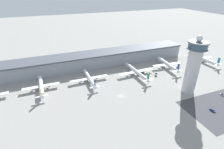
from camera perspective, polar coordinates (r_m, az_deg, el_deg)
ground_plane at (r=153.64m, az=2.75°, el=-7.06°), size 1000.00×1000.00×0.00m
terminal_building at (r=208.11m, az=-5.04°, el=5.03°), size 223.69×25.00×16.30m
control_tower at (r=162.85m, az=25.05°, el=2.80°), size 16.45×16.45×51.56m
airplane_gate_bravo at (r=172.07m, az=-22.15°, el=-3.59°), size 32.92×37.47×11.83m
airplane_gate_charlie at (r=174.85m, az=-7.34°, el=-1.28°), size 38.55×38.53×11.12m
airplane_gate_delta at (r=187.78m, az=8.00°, el=0.90°), size 40.28×44.88×11.89m
airplane_gate_echo at (r=212.11m, az=17.66°, el=3.19°), size 35.22×41.03×13.48m
airplane_gate_foxtrot at (r=247.70m, az=27.40°, el=4.64°), size 34.38×44.99×12.71m
service_truck_catering at (r=193.20m, az=14.22°, el=0.06°), size 6.04×6.44×2.83m
service_truck_fuel at (r=192.86m, az=9.76°, el=0.47°), size 3.81×8.70×2.73m
service_truck_baggage at (r=234.30m, az=25.16°, el=3.13°), size 5.94×4.93×2.93m
car_grey_coupe at (r=157.46m, az=29.94°, el=-10.04°), size 2.08×4.84×1.48m
car_black_suv at (r=182.25m, az=32.34°, el=-5.58°), size 1.79×4.03×1.54m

